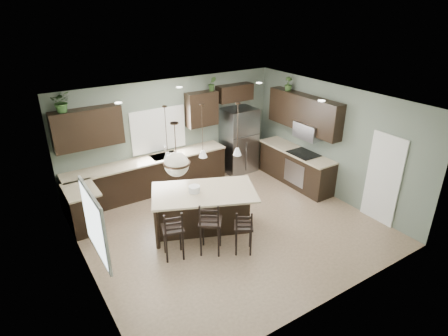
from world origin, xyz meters
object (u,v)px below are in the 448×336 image
kitchen_island (204,210)px  serving_dish (194,189)px  bar_stool_right (243,231)px  plant_back_left (61,102)px  refrigerator (239,140)px  bar_stool_left (173,233)px  bar_stool_center (210,227)px

kitchen_island → serving_dish: bearing=-180.0°
kitchen_island → bar_stool_right: bar_stool_right is taller
kitchen_island → bar_stool_right: (0.24, -1.11, 0.02)m
bar_stool_right → plant_back_left: size_ratio=2.11×
refrigerator → bar_stool_left: 4.30m
refrigerator → kitchen_island: 3.22m
refrigerator → kitchen_island: refrigerator is taller
bar_stool_right → plant_back_left: 4.67m
bar_stool_center → bar_stool_right: bearing=3.8°
kitchen_island → bar_stool_right: bearing=-54.4°
bar_stool_left → bar_stool_right: bearing=-8.8°
refrigerator → plant_back_left: bearing=177.6°
refrigerator → plant_back_left: plant_back_left is taller
kitchen_island → plant_back_left: (-2.09, 2.32, 2.17)m
refrigerator → bar_stool_center: refrigerator is taller
bar_stool_right → plant_back_left: plant_back_left is taller
kitchen_island → bar_stool_left: bar_stool_left is taller
bar_stool_left → refrigerator: bearing=55.1°
serving_dish → bar_stool_center: bar_stool_center is taller
refrigerator → bar_stool_left: bearing=-141.8°
refrigerator → bar_stool_left: refrigerator is taller
serving_dish → bar_stool_left: (-0.80, -0.60, -0.46)m
bar_stool_center → bar_stool_left: bearing=-162.1°
serving_dish → bar_stool_center: bearing=-97.8°
bar_stool_left → plant_back_left: bearing=128.2°
serving_dish → bar_stool_center: size_ratio=0.21×
bar_stool_right → kitchen_island: bearing=136.1°
kitchen_island → bar_stool_center: bar_stool_center is taller
serving_dish → bar_stool_right: bearing=-70.3°
kitchen_island → bar_stool_left: 1.12m
refrigerator → bar_stool_center: (-2.67, -2.89, -0.35)m
bar_stool_left → bar_stool_right: (1.23, -0.59, -0.05)m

